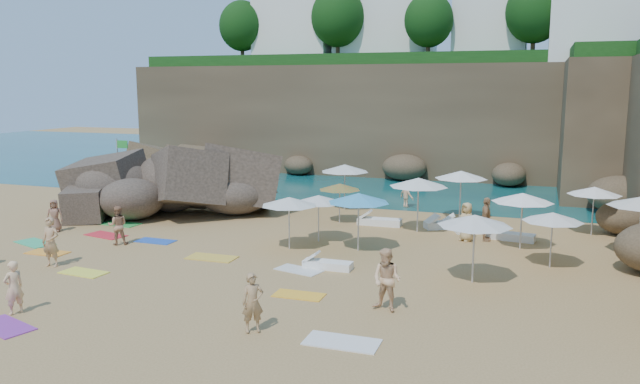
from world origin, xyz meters
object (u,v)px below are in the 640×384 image
(rock_outcrop, at_px, (156,219))
(person_stand_4, at_px, (466,222))
(lounger_0, at_px, (447,225))
(person_stand_5, at_px, (264,193))
(parasol_0, at_px, (345,168))
(person_stand_6, at_px, (14,287))
(person_stand_1, at_px, (118,225))
(flag_pole, at_px, (120,163))
(parasol_2, at_px, (461,175))
(parasol_1, at_px, (418,182))
(person_stand_0, at_px, (51,242))
(person_stand_3, at_px, (486,219))
(person_stand_2, at_px, (407,194))

(rock_outcrop, height_order, person_stand_4, rock_outcrop)
(lounger_0, distance_m, person_stand_5, 10.23)
(parasol_0, distance_m, person_stand_5, 4.59)
(person_stand_5, distance_m, person_stand_6, 17.01)
(lounger_0, height_order, person_stand_1, person_stand_1)
(flag_pole, bearing_deg, lounger_0, 1.28)
(flag_pole, distance_m, parasol_2, 18.17)
(parasol_1, relative_size, person_stand_5, 1.64)
(parasol_0, height_order, parasol_1, parasol_1)
(rock_outcrop, bearing_deg, person_stand_6, -73.45)
(lounger_0, relative_size, person_stand_0, 1.13)
(parasol_2, xyz_separation_m, person_stand_3, (1.58, -4.02, -1.29))
(person_stand_2, xyz_separation_m, person_stand_4, (3.89, -6.47, 0.10))
(person_stand_6, bearing_deg, person_stand_1, -146.79)
(rock_outcrop, height_order, person_stand_2, rock_outcrop)
(flag_pole, height_order, parasol_1, flag_pole)
(person_stand_5, bearing_deg, person_stand_4, -40.69)
(rock_outcrop, bearing_deg, person_stand_5, 49.77)
(person_stand_3, relative_size, person_stand_5, 1.17)
(parasol_0, xyz_separation_m, lounger_0, (5.78, -2.65, -2.06))
(flag_pole, bearing_deg, parasol_0, 14.35)
(flag_pole, bearing_deg, parasol_2, 8.17)
(parasol_2, distance_m, person_stand_2, 4.04)
(parasol_2, height_order, person_stand_0, parasol_2)
(person_stand_4, distance_m, person_stand_5, 11.83)
(rock_outcrop, height_order, person_stand_6, rock_outcrop)
(parasol_0, distance_m, person_stand_2, 3.74)
(parasol_1, xyz_separation_m, person_stand_3, (3.03, -0.61, -1.34))
(rock_outcrop, distance_m, lounger_0, 14.17)
(person_stand_0, bearing_deg, lounger_0, 34.83)
(rock_outcrop, distance_m, person_stand_5, 5.99)
(parasol_0, height_order, lounger_0, parasol_0)
(parasol_1, relative_size, parasol_2, 1.02)
(person_stand_1, bearing_deg, parasol_0, -154.83)
(rock_outcrop, bearing_deg, person_stand_1, -73.14)
(person_stand_0, distance_m, person_stand_6, 4.89)
(person_stand_2, bearing_deg, parasol_0, 63.67)
(flag_pole, relative_size, person_stand_3, 1.98)
(person_stand_4, xyz_separation_m, person_stand_6, (-11.29, -13.11, -0.04))
(parasol_1, height_order, person_stand_6, parasol_1)
(parasol_2, distance_m, person_stand_3, 4.51)
(lounger_0, relative_size, person_stand_2, 1.41)
(flag_pole, relative_size, lounger_0, 1.79)
(parasol_0, distance_m, person_stand_3, 8.98)
(rock_outcrop, height_order, person_stand_0, person_stand_0)
(rock_outcrop, relative_size, person_stand_5, 5.29)
(parasol_2, relative_size, person_stand_6, 1.62)
(parasol_2, bearing_deg, person_stand_1, -142.49)
(person_stand_2, bearing_deg, person_stand_6, 103.80)
(flag_pole, relative_size, parasol_0, 1.44)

